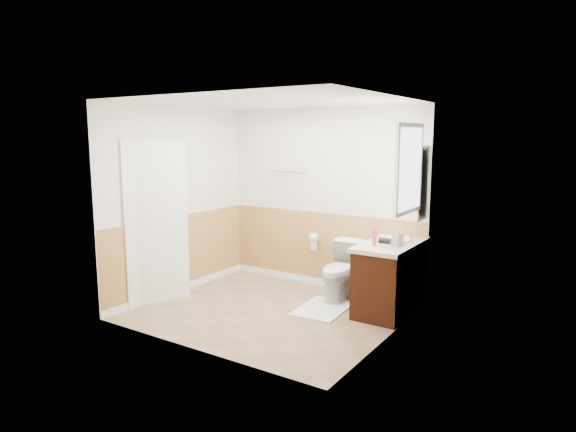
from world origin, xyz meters
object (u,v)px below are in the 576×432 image
Objects in this scene: toilet at (341,271)px; vanity_cabinet at (390,279)px; soap_dispenser at (398,237)px; lotion_bottle at (375,237)px; bath_mat at (323,309)px.

vanity_cabinet is (0.71, -0.07, 0.02)m from toilet.
toilet is at bearing 166.31° from soap_dispenser.
lotion_bottle reaches higher than vanity_cabinet.
toilet is 3.58× the size of soap_dispenser.
lotion_bottle is (-0.10, -0.28, 0.56)m from vanity_cabinet.
toilet is at bearing 149.55° from lotion_bottle.
lotion_bottle reaches higher than bath_mat.
soap_dispenser reaches higher than bath_mat.
bath_mat is 1.29m from soap_dispenser.
lotion_bottle is at bearing -144.87° from soap_dispenser.
toilet is 0.95× the size of bath_mat.
lotion_bottle is (0.61, 0.12, 0.95)m from bath_mat.
bath_mat is 0.90m from vanity_cabinet.
vanity_cabinet is at bearing 70.50° from lotion_bottle.
vanity_cabinet is 5.00× the size of lotion_bottle.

